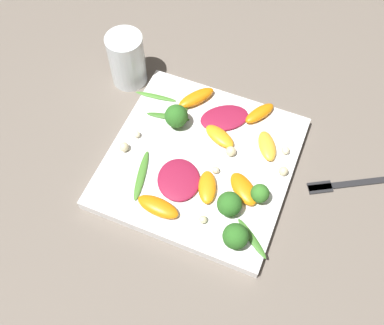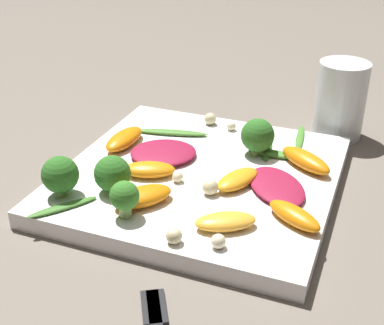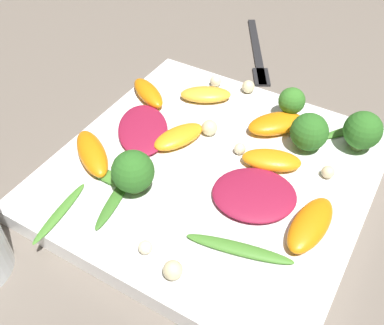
# 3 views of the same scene
# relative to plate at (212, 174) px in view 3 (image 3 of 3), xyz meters

# --- Properties ---
(ground_plane) EXTENTS (2.40, 2.40, 0.00)m
(ground_plane) POSITION_rel_plate_xyz_m (0.00, 0.00, -0.01)
(ground_plane) COLOR #6B6056
(plate) EXTENTS (0.31, 0.31, 0.02)m
(plate) POSITION_rel_plate_xyz_m (0.00, 0.00, 0.00)
(plate) COLOR white
(plate) RESTS_ON ground_plane
(fork) EXTENTS (0.11, 0.17, 0.01)m
(fork) POSITION_rel_plate_xyz_m (-0.06, 0.25, -0.01)
(fork) COLOR #262628
(fork) RESTS_ON ground_plane
(radicchio_leaf_0) EXTENTS (0.10, 0.10, 0.01)m
(radicchio_leaf_0) POSITION_rel_plate_xyz_m (0.05, -0.02, 0.02)
(radicchio_leaf_0) COLOR maroon
(radicchio_leaf_0) RESTS_ON plate
(radicchio_leaf_1) EXTENTS (0.10, 0.10, 0.01)m
(radicchio_leaf_1) POSITION_rel_plate_xyz_m (-0.09, 0.01, 0.02)
(radicchio_leaf_1) COLOR maroon
(radicchio_leaf_1) RESTS_ON plate
(orange_segment_0) EXTENTS (0.05, 0.07, 0.02)m
(orange_segment_0) POSITION_rel_plate_xyz_m (-0.05, 0.02, 0.02)
(orange_segment_0) COLOR orange
(orange_segment_0) RESTS_ON plate
(orange_segment_1) EXTENTS (0.07, 0.05, 0.01)m
(orange_segment_1) POSITION_rel_plate_xyz_m (-0.06, 0.10, 0.02)
(orange_segment_1) COLOR #FCAD33
(orange_segment_1) RESTS_ON plate
(orange_segment_2) EXTENTS (0.07, 0.05, 0.02)m
(orange_segment_2) POSITION_rel_plate_xyz_m (0.05, 0.03, 0.02)
(orange_segment_2) COLOR orange
(orange_segment_2) RESTS_ON plate
(orange_segment_3) EXTENTS (0.08, 0.06, 0.02)m
(orange_segment_3) POSITION_rel_plate_xyz_m (-0.11, -0.05, 0.02)
(orange_segment_3) COLOR orange
(orange_segment_3) RESTS_ON plate
(orange_segment_4) EXTENTS (0.07, 0.07, 0.02)m
(orange_segment_4) POSITION_rel_plate_xyz_m (0.03, 0.09, 0.02)
(orange_segment_4) COLOR orange
(orange_segment_4) RESTS_ON plate
(orange_segment_5) EXTENTS (0.03, 0.07, 0.02)m
(orange_segment_5) POSITION_rel_plate_xyz_m (0.11, -0.03, 0.02)
(orange_segment_5) COLOR orange
(orange_segment_5) RESTS_ON plate
(orange_segment_6) EXTENTS (0.07, 0.05, 0.02)m
(orange_segment_6) POSITION_rel_plate_xyz_m (-0.12, 0.06, 0.02)
(orange_segment_6) COLOR orange
(orange_segment_6) RESTS_ON plate
(broccoli_floret_0) EXTENTS (0.04, 0.04, 0.05)m
(broccoli_floret_0) POSITION_rel_plate_xyz_m (-0.05, -0.07, 0.03)
(broccoli_floret_0) COLOR #7A9E51
(broccoli_floret_0) RESTS_ON plate
(broccoli_floret_1) EXTENTS (0.03, 0.03, 0.04)m
(broccoli_floret_1) POSITION_rel_plate_xyz_m (0.04, 0.12, 0.03)
(broccoli_floret_1) COLOR #84AD5B
(broccoli_floret_1) RESTS_ON plate
(broccoli_floret_2) EXTENTS (0.04, 0.04, 0.05)m
(broccoli_floret_2) POSITION_rel_plate_xyz_m (0.12, 0.10, 0.04)
(broccoli_floret_2) COLOR #84AD5B
(broccoli_floret_2) RESTS_ON plate
(broccoli_floret_3) EXTENTS (0.04, 0.04, 0.04)m
(broccoli_floret_3) POSITION_rel_plate_xyz_m (0.07, 0.08, 0.03)
(broccoli_floret_3) COLOR #7A9E51
(broccoli_floret_3) RESTS_ON plate
(arugula_sprig_0) EXTENTS (0.03, 0.08, 0.00)m
(arugula_sprig_0) POSITION_rel_plate_xyz_m (-0.06, -0.09, 0.01)
(arugula_sprig_0) COLOR #3D7528
(arugula_sprig_0) RESTS_ON plate
(arugula_sprig_1) EXTENTS (0.06, 0.02, 0.01)m
(arugula_sprig_1) POSITION_rel_plate_xyz_m (-0.07, -0.07, 0.01)
(arugula_sprig_1) COLOR #47842D
(arugula_sprig_1) RESTS_ON plate
(arugula_sprig_2) EXTENTS (0.10, 0.03, 0.01)m
(arugula_sprig_2) POSITION_rel_plate_xyz_m (0.07, -0.08, 0.01)
(arugula_sprig_2) COLOR #47842D
(arugula_sprig_2) RESTS_ON plate
(arugula_sprig_3) EXTENTS (0.02, 0.08, 0.00)m
(arugula_sprig_3) POSITION_rel_plate_xyz_m (-0.09, -0.13, 0.01)
(arugula_sprig_3) COLOR #47842D
(arugula_sprig_3) RESTS_ON plate
(arugula_sprig_4) EXTENTS (0.05, 0.07, 0.00)m
(arugula_sprig_4) POSITION_rel_plate_xyz_m (0.10, 0.13, 0.01)
(arugula_sprig_4) COLOR #3D7528
(arugula_sprig_4) RESTS_ON plate
(macadamia_nut_0) EXTENTS (0.01, 0.01, 0.01)m
(macadamia_nut_0) POSITION_rel_plate_xyz_m (-0.00, -0.12, 0.02)
(macadamia_nut_0) COLOR beige
(macadamia_nut_0) RESTS_ON plate
(macadamia_nut_1) EXTENTS (0.02, 0.02, 0.02)m
(macadamia_nut_1) POSITION_rel_plate_xyz_m (-0.03, 0.14, 0.02)
(macadamia_nut_1) COLOR beige
(macadamia_nut_1) RESTS_ON plate
(macadamia_nut_2) EXTENTS (0.01, 0.01, 0.01)m
(macadamia_nut_2) POSITION_rel_plate_xyz_m (0.01, 0.03, 0.02)
(macadamia_nut_2) COLOR beige
(macadamia_nut_2) RESTS_ON plate
(macadamia_nut_3) EXTENTS (0.01, 0.01, 0.01)m
(macadamia_nut_3) POSITION_rel_plate_xyz_m (-0.07, 0.13, 0.02)
(macadamia_nut_3) COLOR beige
(macadamia_nut_3) RESTS_ON plate
(macadamia_nut_4) EXTENTS (0.02, 0.02, 0.02)m
(macadamia_nut_4) POSITION_rel_plate_xyz_m (-0.03, 0.04, 0.02)
(macadamia_nut_4) COLOR beige
(macadamia_nut_4) RESTS_ON plate
(macadamia_nut_5) EXTENTS (0.02, 0.02, 0.02)m
(macadamia_nut_5) POSITION_rel_plate_xyz_m (0.03, -0.13, 0.02)
(macadamia_nut_5) COLOR beige
(macadamia_nut_5) RESTS_ON plate
(macadamia_nut_6) EXTENTS (0.01, 0.01, 0.01)m
(macadamia_nut_6) POSITION_rel_plate_xyz_m (0.11, 0.05, 0.02)
(macadamia_nut_6) COLOR beige
(macadamia_nut_6) RESTS_ON plate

